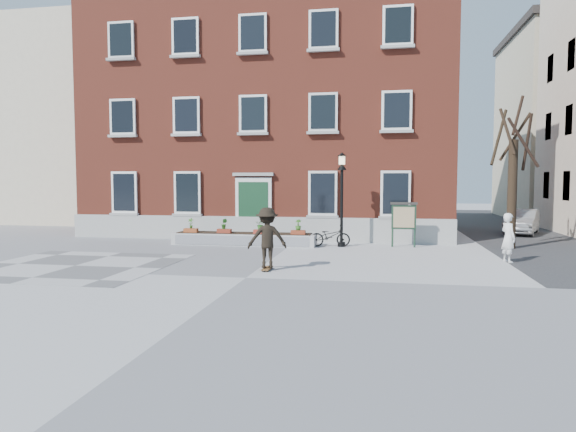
% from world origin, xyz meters
% --- Properties ---
extents(ground, '(100.00, 100.00, 0.00)m').
position_xyz_m(ground, '(0.00, 0.00, 0.00)').
color(ground, '#A0A0A3').
rests_on(ground, ground).
extents(checker_patch, '(6.00, 6.00, 0.01)m').
position_xyz_m(checker_patch, '(-6.00, 1.00, 0.01)').
color(checker_patch, '#58585B').
rests_on(checker_patch, ground).
extents(distant_building, '(10.00, 12.00, 13.00)m').
position_xyz_m(distant_building, '(-18.00, 20.00, 6.50)').
color(distant_building, beige).
rests_on(distant_building, ground).
extents(bicycle, '(1.77, 0.92, 0.89)m').
position_xyz_m(bicycle, '(1.69, 7.34, 0.44)').
color(bicycle, black).
rests_on(bicycle, ground).
extents(parked_car, '(2.67, 4.14, 1.29)m').
position_xyz_m(parked_car, '(10.97, 14.10, 0.65)').
color(parked_car, '#B3B6B8').
rests_on(parked_car, ground).
extents(bystander, '(0.61, 0.72, 1.68)m').
position_xyz_m(bystander, '(8.03, 4.25, 0.84)').
color(bystander, white).
rests_on(bystander, ground).
extents(brick_building, '(18.40, 10.85, 12.60)m').
position_xyz_m(brick_building, '(-2.00, 13.98, 6.30)').
color(brick_building, brown).
rests_on(brick_building, ground).
extents(planter_assembly, '(6.20, 1.12, 1.15)m').
position_xyz_m(planter_assembly, '(-1.99, 7.18, 0.31)').
color(planter_assembly, beige).
rests_on(planter_assembly, ground).
extents(bare_tree, '(1.83, 1.83, 6.16)m').
position_xyz_m(bare_tree, '(9.01, 8.01, 2.79)').
color(bare_tree, black).
rests_on(bare_tree, ground).
extents(lamp_post, '(0.40, 0.40, 3.93)m').
position_xyz_m(lamp_post, '(2.17, 7.38, 2.54)').
color(lamp_post, black).
rests_on(lamp_post, ground).
extents(notice_board, '(1.10, 0.16, 1.87)m').
position_xyz_m(notice_board, '(4.72, 7.67, 1.26)').
color(notice_board, '#1A3522').
rests_on(notice_board, ground).
extents(skateboarder, '(1.35, 1.01, 1.94)m').
position_xyz_m(skateboarder, '(0.33, 1.33, 1.01)').
color(skateboarder, brown).
rests_on(skateboarder, ground).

